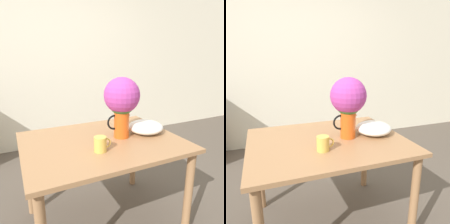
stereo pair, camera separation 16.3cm
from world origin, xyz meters
TOP-DOWN VIEW (x-y plane):
  - wall_back at (0.00, 2.00)m, footprint 8.00×0.05m
  - table at (0.06, 0.12)m, footprint 1.17×0.92m
  - flower_vase at (0.23, 0.11)m, footprint 0.28×0.28m
  - coffee_mug at (-0.02, -0.06)m, footprint 0.12×0.09m
  - white_bowl at (0.45, 0.11)m, footprint 0.29×0.29m

SIDE VIEW (x-z plane):
  - table at x=0.06m, z-range 0.27..1.03m
  - white_bowl at x=0.45m, z-range 0.76..0.86m
  - coffee_mug at x=-0.02m, z-range 0.76..0.86m
  - flower_vase at x=0.23m, z-range 0.82..1.29m
  - wall_back at x=0.00m, z-range 0.00..2.60m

